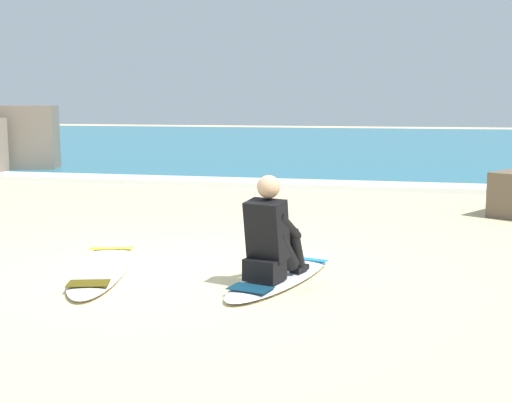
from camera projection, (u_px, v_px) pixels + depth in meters
ground_plane at (179, 271)px, 6.64m from camera, size 80.00×80.00×0.00m
sea at (353, 143)px, 26.38m from camera, size 80.00×28.00×0.10m
breaking_foam at (294, 184)px, 13.17m from camera, size 80.00×0.90×0.11m
surfboard_main at (282, 275)px, 6.34m from camera, size 0.99×2.10×0.08m
surfer_seated at (271, 239)px, 6.06m from camera, size 0.53×0.77×0.95m
surfboard_spare_near at (102, 266)px, 6.68m from camera, size 1.19×2.42×0.08m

